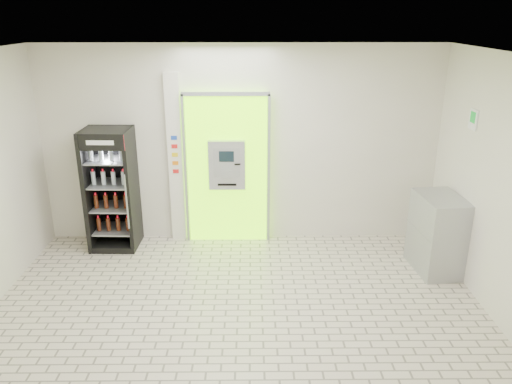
{
  "coord_description": "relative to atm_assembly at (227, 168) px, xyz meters",
  "views": [
    {
      "loc": [
        0.17,
        -4.83,
        3.41
      ],
      "look_at": [
        0.23,
        1.2,
        1.22
      ],
      "focal_mm": 35.0,
      "sensor_mm": 36.0,
      "label": 1
    }
  ],
  "objects": [
    {
      "name": "ground",
      "position": [
        0.2,
        -2.41,
        -1.17
      ],
      "size": [
        6.0,
        6.0,
        0.0
      ],
      "primitive_type": "plane",
      "color": "beige",
      "rests_on": "ground"
    },
    {
      "name": "room_shell",
      "position": [
        0.2,
        -2.41,
        0.67
      ],
      "size": [
        6.0,
        6.0,
        6.0
      ],
      "color": "silver",
      "rests_on": "ground"
    },
    {
      "name": "atm_assembly",
      "position": [
        0.0,
        0.0,
        0.0
      ],
      "size": [
        1.3,
        0.24,
        2.33
      ],
      "color": "#83FF04",
      "rests_on": "ground"
    },
    {
      "name": "pillar",
      "position": [
        -0.78,
        0.04,
        0.13
      ],
      "size": [
        0.22,
        0.11,
        2.6
      ],
      "color": "silver",
      "rests_on": "ground"
    },
    {
      "name": "beverage_cooler",
      "position": [
        -1.72,
        -0.22,
        -0.29
      ],
      "size": [
        0.7,
        0.66,
        1.83
      ],
      "rotation": [
        0.0,
        0.0,
        -0.03
      ],
      "color": "black",
      "rests_on": "ground"
    },
    {
      "name": "steel_cabinet",
      "position": [
        2.92,
        -1.04,
        -0.63
      ],
      "size": [
        0.63,
        0.86,
        1.08
      ],
      "rotation": [
        0.0,
        0.0,
        0.1
      ],
      "color": "#9C9EA3",
      "rests_on": "ground"
    },
    {
      "name": "exit_sign",
      "position": [
        3.19,
        -1.01,
        0.95
      ],
      "size": [
        0.02,
        0.22,
        0.26
      ],
      "color": "white",
      "rests_on": "room_shell"
    }
  ]
}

